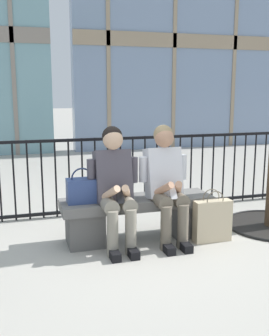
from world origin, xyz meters
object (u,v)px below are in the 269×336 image
at_px(stone_bench, 137,214).
at_px(shopping_bag, 212,220).
at_px(handbag_on_bench, 82,190).
at_px(seated_person_companion, 166,180).
at_px(seated_person_with_phone, 115,184).

relative_size(stone_bench, shopping_bag, 2.89).
relative_size(stone_bench, handbag_on_bench, 4.50).
distance_m(seated_person_companion, handbag_on_bench, 0.86).
height_order(seated_person_with_phone, handbag_on_bench, seated_person_with_phone).
xyz_separation_m(handbag_on_bench, shopping_bag, (1.31, -0.29, -0.35)).
height_order(seated_person_companion, shopping_bag, seated_person_companion).
height_order(handbag_on_bench, shopping_bag, handbag_on_bench).
relative_size(seated_person_with_phone, shopping_bag, 2.19).
relative_size(seated_person_companion, shopping_bag, 2.19).
height_order(stone_bench, shopping_bag, shopping_bag).
distance_m(stone_bench, handbag_on_bench, 0.66).
bearing_deg(handbag_on_bench, shopping_bag, -12.29).
height_order(stone_bench, handbag_on_bench, handbag_on_bench).
bearing_deg(seated_person_companion, seated_person_with_phone, 180.00).
distance_m(stone_bench, seated_person_with_phone, 0.48).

